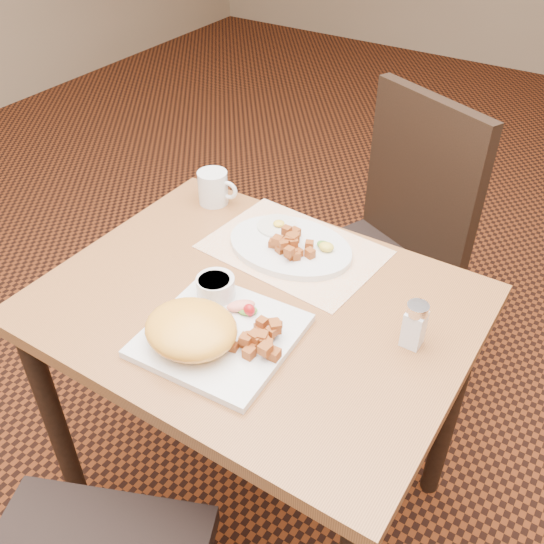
{
  "coord_description": "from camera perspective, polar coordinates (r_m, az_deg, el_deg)",
  "views": [
    {
      "loc": [
        0.56,
        -0.81,
        1.59
      ],
      "look_at": [
        0.03,
        0.03,
        0.82
      ],
      "focal_mm": 40.0,
      "sensor_mm": 36.0,
      "label": 1
    }
  ],
  "objects": [
    {
      "name": "ground",
      "position": [
        1.87,
        -1.19,
        -20.39
      ],
      "size": [
        8.0,
        8.0,
        0.0
      ],
      "primitive_type": "plane",
      "color": "black",
      "rests_on": "ground"
    },
    {
      "name": "table",
      "position": [
        1.37,
        -1.53,
        -6.17
      ],
      "size": [
        0.9,
        0.7,
        0.75
      ],
      "color": "#9B5E30",
      "rests_on": "ground"
    },
    {
      "name": "chair_far",
      "position": [
        1.87,
        10.67,
        2.79
      ],
      "size": [
        0.56,
        0.56,
        0.97
      ],
      "rotation": [
        0.0,
        0.0,
        2.72
      ],
      "color": "black",
      "rests_on": "ground"
    },
    {
      "name": "placemat",
      "position": [
        1.44,
        2.07,
        2.13
      ],
      "size": [
        0.42,
        0.31,
        0.0
      ],
      "primitive_type": "cube",
      "rotation": [
        0.0,
        0.0,
        -0.08
      ],
      "color": "white",
      "rests_on": "table"
    },
    {
      "name": "plate_square",
      "position": [
        1.21,
        -4.87,
        -5.97
      ],
      "size": [
        0.3,
        0.3,
        0.02
      ],
      "primitive_type": "cube",
      "rotation": [
        0.0,
        0.0,
        0.06
      ],
      "color": "silver",
      "rests_on": "table"
    },
    {
      "name": "plate_oval",
      "position": [
        1.44,
        1.72,
        2.42
      ],
      "size": [
        0.31,
        0.23,
        0.02
      ],
      "primitive_type": null,
      "rotation": [
        0.0,
        0.0,
        0.02
      ],
      "color": "silver",
      "rests_on": "placemat"
    },
    {
      "name": "hollandaise_mound",
      "position": [
        1.17,
        -7.67,
        -5.36
      ],
      "size": [
        0.19,
        0.17,
        0.07
      ],
      "color": "#FCAE31",
      "rests_on": "plate_square"
    },
    {
      "name": "ramekin",
      "position": [
        1.28,
        -5.34,
        -1.36
      ],
      "size": [
        0.08,
        0.08,
        0.04
      ],
      "color": "silver",
      "rests_on": "plate_square"
    },
    {
      "name": "garnish_sq",
      "position": [
        1.24,
        -2.62,
        -3.37
      ],
      "size": [
        0.07,
        0.06,
        0.03
      ],
      "color": "#387223",
      "rests_on": "plate_square"
    },
    {
      "name": "fried_egg",
      "position": [
        1.49,
        0.54,
        4.4
      ],
      "size": [
        0.1,
        0.1,
        0.02
      ],
      "color": "white",
      "rests_on": "plate_oval"
    },
    {
      "name": "garnish_ov",
      "position": [
        1.41,
        5.07,
        2.44
      ],
      "size": [
        0.05,
        0.04,
        0.02
      ],
      "color": "#387223",
      "rests_on": "plate_oval"
    },
    {
      "name": "salt_shaker",
      "position": [
        1.2,
        13.29,
        -4.8
      ],
      "size": [
        0.04,
        0.04,
        0.1
      ],
      "color": "white",
      "rests_on": "table"
    },
    {
      "name": "coffee_mug",
      "position": [
        1.61,
        -5.5,
        7.91
      ],
      "size": [
        0.11,
        0.08,
        0.09
      ],
      "color": "silver",
      "rests_on": "table"
    },
    {
      "name": "home_fries_sq",
      "position": [
        1.16,
        -1.11,
        -6.31
      ],
      "size": [
        0.1,
        0.12,
        0.04
      ],
      "color": "#A6501A",
      "rests_on": "plate_square"
    },
    {
      "name": "home_fries_ov",
      "position": [
        1.4,
        1.78,
        2.74
      ],
      "size": [
        0.12,
        0.11,
        0.04
      ],
      "color": "#A6501A",
      "rests_on": "plate_oval"
    }
  ]
}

